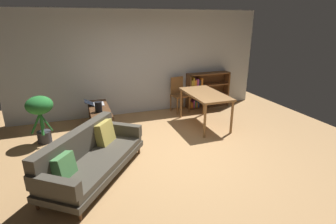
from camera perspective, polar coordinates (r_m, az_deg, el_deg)
ground_plane at (r=5.09m, az=2.08°, el=-9.21°), size 8.16×8.16×0.00m
back_wall_panel at (r=7.13m, az=-5.95°, el=10.52°), size 6.80×0.10×2.70m
fabric_couch at (r=4.47m, az=-16.52°, el=-9.08°), size 1.87×2.12×0.77m
media_console at (r=6.11m, az=-14.47°, el=-1.88°), size 0.43×1.36×0.59m
open_laptop at (r=6.27m, az=-15.54°, el=1.80°), size 0.44×0.32×0.12m
desk_speaker at (r=5.74m, az=-14.89°, el=1.11°), size 0.15×0.15×0.22m
potted_floor_plant at (r=5.89m, az=-26.06°, el=0.27°), size 0.53×0.53×1.01m
dining_table at (r=6.30m, az=8.07°, el=3.36°), size 0.77×1.45×0.80m
dining_chair_near at (r=7.28m, az=2.34°, el=4.26°), size 0.49×0.46×0.96m
bookshelf at (r=7.78m, az=7.90°, el=4.77°), size 1.28×0.31×1.01m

